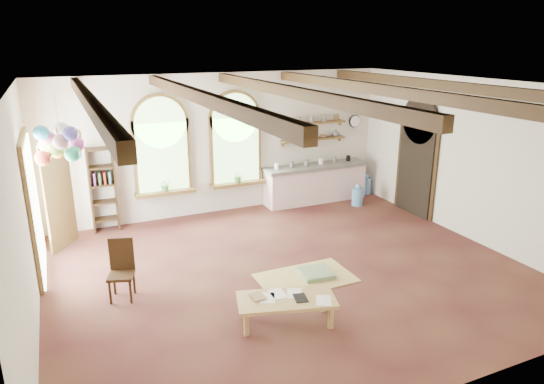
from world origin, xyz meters
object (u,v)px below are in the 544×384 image
coffee_table (286,301)px  balloon_cluster (60,144)px  side_chair (122,282)px  kitchen_counter (315,183)px

coffee_table → balloon_cluster: 4.25m
coffee_table → side_chair: (-2.03, 1.69, -0.07)m
kitchen_counter → balloon_cluster: size_ratio=2.34×
coffee_table → balloon_cluster: size_ratio=1.31×
side_chair → balloon_cluster: 2.36m
kitchen_counter → balloon_cluster: balloon_cluster is taller
coffee_table → side_chair: size_ratio=1.57×
balloon_cluster → side_chair: bearing=-57.9°
kitchen_counter → side_chair: side_chair is taller
kitchen_counter → balloon_cluster: bearing=-160.7°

